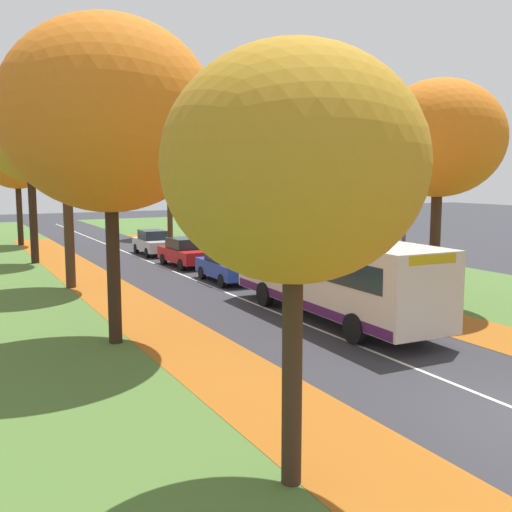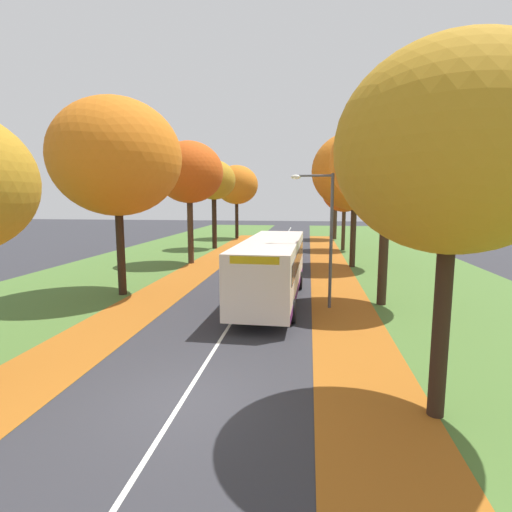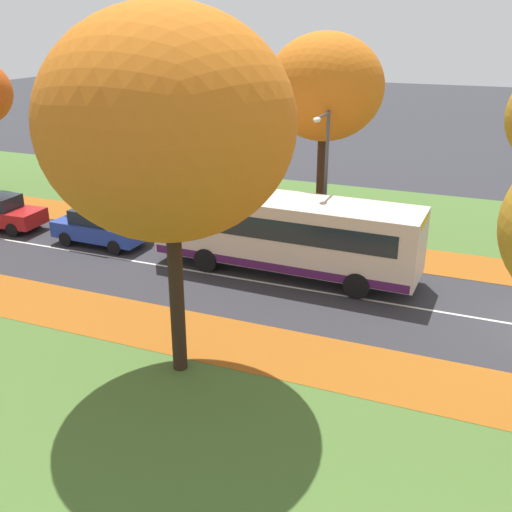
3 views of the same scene
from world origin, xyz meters
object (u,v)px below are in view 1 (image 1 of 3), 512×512
object	(u,v)px
tree_right_far	(222,171)
tree_right_distant	(169,157)
tree_left_nearest	(294,165)
tree_right_near	(439,139)
car_silver_third_in_line	(153,242)
tree_left_distant	(17,157)
streetlamp_right	(398,215)
tree_left_near	(109,116)
tree_left_mid	(65,139)
tree_left_far	(30,150)
car_red_following	(185,252)
car_blue_lead	(226,265)
tree_right_mid	(294,145)
bus	(331,272)

from	to	relation	value
tree_right_far	tree_right_distant	distance (m)	10.47
tree_left_nearest	tree_right_near	size ratio (longest dim) A/B	0.81
tree_right_distant	car_silver_third_in_line	bearing A→B (deg)	-115.29
tree_left_distant	streetlamp_right	xyz separation A→B (m)	(9.50, -30.86, -2.82)
tree_left_near	tree_left_mid	xyz separation A→B (m)	(0.59, 10.20, -0.10)
tree_right_distant	tree_right_near	bearing A→B (deg)	-89.52
tree_left_far	car_red_following	size ratio (longest dim) A/B	2.01
tree_left_mid	tree_right_far	size ratio (longest dim) A/B	1.22
car_blue_lead	tree_left_distant	bearing A→B (deg)	108.05
tree_left_nearest	tree_left_far	xyz separation A→B (m)	(-0.12, 29.28, 1.34)
tree_left_nearest	tree_left_distant	size ratio (longest dim) A/B	0.81
tree_left_far	tree_right_mid	xyz separation A→B (m)	(12.39, -9.22, 0.18)
car_blue_lead	car_silver_third_in_line	bearing A→B (deg)	89.69
tree_right_near	car_blue_lead	xyz separation A→B (m)	(-5.27, 8.52, -5.77)
tree_left_distant	car_silver_third_in_line	xyz separation A→B (m)	(7.05, -9.89, -5.75)
tree_left_nearest	tree_right_near	world-z (taller)	tree_right_near
tree_right_distant	car_silver_third_in_line	distance (m)	13.00
tree_left_nearest	tree_right_distant	bearing A→B (deg)	73.01
bus	car_silver_third_in_line	world-z (taller)	bus
tree_left_nearest	car_blue_lead	size ratio (longest dim) A/B	1.70
car_silver_third_in_line	tree_right_mid	bearing A→B (deg)	-62.75
tree_right_distant	tree_left_far	bearing A→B (deg)	-138.70
tree_left_nearest	tree_left_mid	world-z (taller)	tree_left_mid
tree_right_mid	car_silver_third_in_line	size ratio (longest dim) A/B	2.26
tree_right_distant	tree_right_mid	bearing A→B (deg)	-89.99
tree_right_distant	streetlamp_right	size ratio (longest dim) A/B	1.47
streetlamp_right	tree_right_near	bearing A→B (deg)	17.94
tree_right_distant	tree_left_distant	bearing A→B (deg)	-177.19
tree_left_far	tree_right_mid	bearing A→B (deg)	-36.65
tree_left_near	tree_right_far	xyz separation A→B (m)	(12.79, 19.86, -1.38)
bus	car_blue_lead	bearing A→B (deg)	90.87
tree_left_mid	streetlamp_right	distance (m)	15.17
tree_left_far	tree_left_distant	size ratio (longest dim) A/B	0.96
car_blue_lead	car_silver_third_in_line	world-z (taller)	same
tree_right_mid	car_blue_lead	bearing A→B (deg)	-158.96
tree_right_near	tree_right_far	distance (m)	20.18
tree_left_mid	bus	bearing A→B (deg)	-55.96
tree_left_nearest	tree_left_far	bearing A→B (deg)	90.23
tree_right_far	car_blue_lead	world-z (taller)	tree_right_far
tree_right_distant	car_red_following	distance (m)	18.03
tree_right_near	tree_right_mid	size ratio (longest dim) A/B	0.93
car_blue_lead	tree_left_far	bearing A→B (deg)	123.47
tree_left_far	car_blue_lead	xyz separation A→B (m)	(7.37, -11.15, -5.83)
tree_left_near	tree_right_distant	bearing A→B (deg)	67.32
tree_left_nearest	tree_right_near	xyz separation A→B (m)	(12.53, 9.61, 1.28)
tree_left_near	car_red_following	world-z (taller)	tree_left_near
car_red_following	car_silver_third_in_line	world-z (taller)	same
tree_right_near	car_silver_third_in_line	size ratio (longest dim) A/B	2.10
tree_left_near	car_red_following	xyz separation A→B (m)	(7.67, 13.96, -6.10)
tree_left_far	tree_right_distant	distance (m)	16.49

